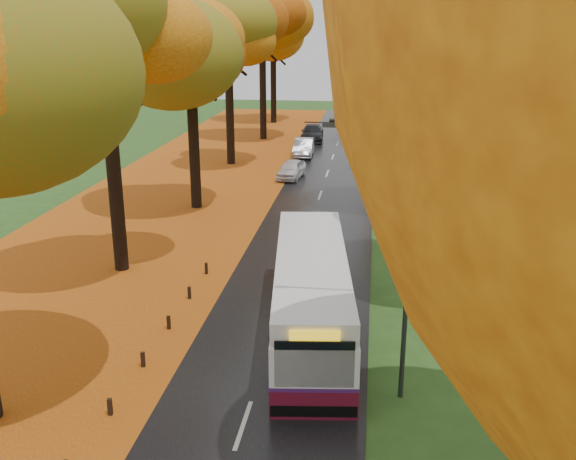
% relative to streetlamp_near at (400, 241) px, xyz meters
% --- Properties ---
extents(road, '(6.50, 90.00, 0.04)m').
position_rel_streetlamp_near_xyz_m(road, '(-3.95, 17.00, -4.69)').
color(road, black).
rests_on(road, ground).
extents(centre_line, '(0.12, 90.00, 0.01)m').
position_rel_streetlamp_near_xyz_m(centre_line, '(-3.95, 17.00, -4.67)').
color(centre_line, silver).
rests_on(centre_line, road).
extents(leaf_verge, '(12.00, 90.00, 0.02)m').
position_rel_streetlamp_near_xyz_m(leaf_verge, '(-12.95, 17.00, -4.70)').
color(leaf_verge, maroon).
rests_on(leaf_verge, ground).
extents(leaf_drift, '(0.90, 90.00, 0.01)m').
position_rel_streetlamp_near_xyz_m(leaf_drift, '(-7.00, 17.00, -4.67)').
color(leaf_drift, orange).
rests_on(leaf_drift, road).
extents(trees_left, '(9.20, 74.00, 13.88)m').
position_rel_streetlamp_near_xyz_m(trees_left, '(-11.13, 19.06, 4.82)').
color(trees_left, black).
rests_on(trees_left, ground).
extents(trees_right, '(9.30, 74.20, 13.96)m').
position_rel_streetlamp_near_xyz_m(trees_right, '(3.24, 18.91, 4.98)').
color(trees_right, black).
rests_on(trees_right, ground).
extents(bollard_row, '(0.11, 23.51, 0.52)m').
position_rel_streetlamp_near_xyz_m(bollard_row, '(-7.65, -3.30, -4.45)').
color(bollard_row, black).
rests_on(bollard_row, ground).
extents(streetlamp_near, '(2.45, 0.18, 8.00)m').
position_rel_streetlamp_near_xyz_m(streetlamp_near, '(0.00, 0.00, 0.00)').
color(streetlamp_near, '#333538').
rests_on(streetlamp_near, ground).
extents(streetlamp_mid, '(2.45, 0.18, 8.00)m').
position_rel_streetlamp_near_xyz_m(streetlamp_mid, '(0.00, 22.00, 0.00)').
color(streetlamp_mid, '#333538').
rests_on(streetlamp_mid, ground).
extents(streetlamp_far, '(2.45, 0.18, 8.00)m').
position_rel_streetlamp_near_xyz_m(streetlamp_far, '(0.00, 44.00, 0.00)').
color(streetlamp_far, '#333538').
rests_on(streetlamp_far, ground).
extents(bus, '(3.61, 10.77, 2.78)m').
position_rel_streetlamp_near_xyz_m(bus, '(-2.71, 3.68, -3.22)').
color(bus, '#5D0E21').
rests_on(bus, road).
extents(car_white, '(1.89, 3.76, 1.23)m').
position_rel_streetlamp_near_xyz_m(car_white, '(-6.30, 26.32, -4.06)').
color(car_white, white).
rests_on(car_white, road).
extents(car_silver, '(1.56, 4.20, 1.37)m').
position_rel_streetlamp_near_xyz_m(car_silver, '(-6.30, 34.03, -3.99)').
color(car_silver, '#97999E').
rests_on(car_silver, road).
extents(car_dark, '(2.22, 4.91, 1.40)m').
position_rel_streetlamp_near_xyz_m(car_dark, '(-6.30, 41.05, -3.98)').
color(car_dark, black).
rests_on(car_dark, road).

